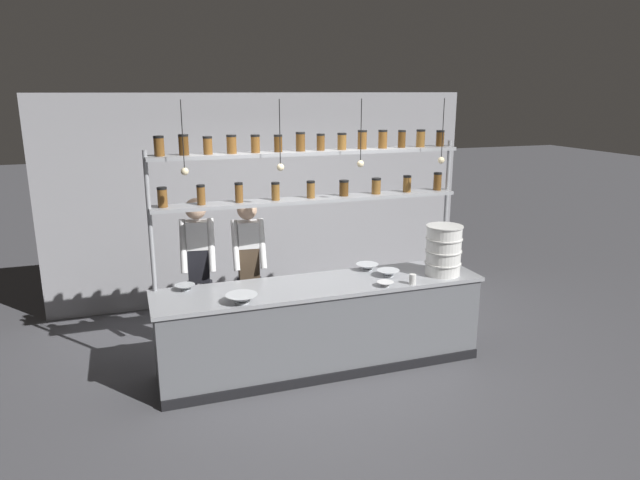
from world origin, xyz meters
TOP-DOWN VIEW (x-y plane):
  - ground_plane at (0.00, 0.00)m, footprint 40.00×40.00m
  - back_wall at (0.00, 2.34)m, footprint 5.79×0.12m
  - prep_counter at (0.00, -0.00)m, footprint 3.39×0.76m
  - spice_shelf_unit at (-0.00, 0.33)m, footprint 3.27×0.28m
  - chef_left at (-1.14, 0.72)m, footprint 0.39×0.32m
  - chef_center at (-0.59, 0.73)m, footprint 0.38×0.31m
  - container_stack at (1.33, -0.13)m, footprint 0.39×0.39m
  - prep_bowl_near_left at (0.63, 0.27)m, footprint 0.25×0.25m
  - prep_bowl_center_front at (-1.33, 0.25)m, footprint 0.20×0.20m
  - prep_bowl_center_back at (0.75, 0.00)m, footprint 0.24×0.24m
  - prep_bowl_near_right at (-0.87, -0.27)m, footprint 0.30×0.30m
  - prep_bowl_far_left at (0.58, -0.29)m, footprint 0.17×0.17m
  - serving_cup_front at (0.87, -0.32)m, footprint 0.07×0.07m
  - pendant_light_row at (0.01, 0.00)m, footprint 2.68×0.07m

SIDE VIEW (x-z plane):
  - ground_plane at x=0.00m, z-range 0.00..0.00m
  - prep_counter at x=0.00m, z-range 0.00..0.92m
  - prep_bowl_far_left at x=0.58m, z-range 0.92..0.97m
  - prep_bowl_center_front at x=-1.33m, z-range 0.92..0.97m
  - prep_bowl_center_back at x=0.75m, z-range 0.92..0.99m
  - prep_bowl_near_left at x=0.63m, z-range 0.92..0.99m
  - prep_bowl_near_right at x=-0.87m, z-range 0.92..1.00m
  - serving_cup_front at x=0.87m, z-range 0.92..1.03m
  - chef_center at x=-0.59m, z-range 0.13..1.82m
  - chef_left at x=-1.14m, z-range 0.14..1.89m
  - container_stack at x=1.33m, z-range 0.92..1.46m
  - back_wall at x=0.00m, z-range 0.00..2.80m
  - spice_shelf_unit at x=0.00m, z-range 0.74..3.17m
  - pendant_light_row at x=0.01m, z-range 1.83..2.49m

